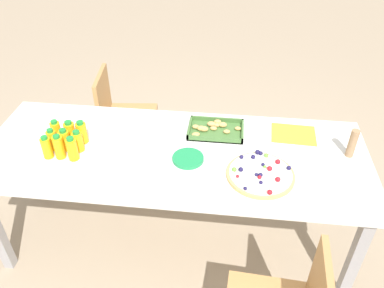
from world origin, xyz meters
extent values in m
plane|color=tan|center=(0.00, 0.00, 0.00)|extent=(12.00, 12.00, 0.00)
cube|color=silver|center=(0.00, 0.00, 0.73)|extent=(2.21, 0.84, 0.04)
cube|color=#99999E|center=(1.02, -0.34, 0.36)|extent=(0.06, 0.06, 0.71)
cube|color=#99999E|center=(-1.02, 0.34, 0.36)|extent=(0.06, 0.06, 0.71)
cube|color=#99999E|center=(1.02, 0.34, 0.36)|extent=(0.06, 0.06, 0.71)
cube|color=#B7844C|center=(-0.47, 0.75, 0.45)|extent=(0.44, 0.44, 0.04)
cube|color=#B7844C|center=(-0.65, 0.73, 0.64)|extent=(0.07, 0.38, 0.38)
cylinder|color=silver|center=(-0.33, 0.92, 0.21)|extent=(0.02, 0.02, 0.41)
cylinder|color=silver|center=(-0.29, 0.60, 0.21)|extent=(0.02, 0.02, 0.41)
cylinder|color=silver|center=(-0.65, 0.89, 0.21)|extent=(0.02, 0.02, 0.41)
cylinder|color=silver|center=(-0.61, 0.57, 0.21)|extent=(0.02, 0.02, 0.41)
cylinder|color=#FAAE14|center=(-0.68, -0.13, 0.82)|extent=(0.05, 0.05, 0.12)
cylinder|color=#1E8C33|center=(-0.68, -0.13, 0.88)|extent=(0.04, 0.04, 0.02)
cylinder|color=#FAAC14|center=(-0.61, -0.13, 0.82)|extent=(0.06, 0.06, 0.13)
cylinder|color=#1E8C33|center=(-0.61, -0.13, 0.89)|extent=(0.04, 0.04, 0.02)
cylinder|color=#FAAD14|center=(-0.54, -0.13, 0.82)|extent=(0.06, 0.06, 0.13)
cylinder|color=#1E8C33|center=(-0.54, -0.13, 0.89)|extent=(0.04, 0.04, 0.02)
cylinder|color=#F9AB14|center=(-0.68, -0.06, 0.81)|extent=(0.05, 0.05, 0.12)
cylinder|color=#1E8C33|center=(-0.68, -0.06, 0.88)|extent=(0.03, 0.03, 0.02)
cylinder|color=#FAAE14|center=(-0.61, -0.05, 0.81)|extent=(0.06, 0.06, 0.12)
cylinder|color=#1E8C33|center=(-0.61, -0.05, 0.88)|extent=(0.04, 0.04, 0.02)
cylinder|color=#FAAE14|center=(-0.53, -0.05, 0.81)|extent=(0.06, 0.06, 0.12)
cylinder|color=#1E8C33|center=(-0.53, -0.05, 0.88)|extent=(0.04, 0.04, 0.02)
cylinder|color=#F9AD14|center=(-0.69, 0.02, 0.82)|extent=(0.06, 0.06, 0.12)
cylinder|color=#1E8C33|center=(-0.69, 0.02, 0.88)|extent=(0.04, 0.04, 0.02)
cylinder|color=#FAAD14|center=(-0.61, 0.03, 0.81)|extent=(0.06, 0.06, 0.12)
cylinder|color=#1E8C33|center=(-0.61, 0.03, 0.88)|extent=(0.04, 0.04, 0.02)
cylinder|color=#F9AD14|center=(-0.54, 0.03, 0.82)|extent=(0.06, 0.06, 0.12)
cylinder|color=#1E8C33|center=(-0.54, 0.03, 0.89)|extent=(0.04, 0.04, 0.02)
cylinder|color=tan|center=(0.49, -0.16, 0.76)|extent=(0.36, 0.36, 0.02)
cylinder|color=white|center=(0.49, -0.16, 0.78)|extent=(0.33, 0.33, 0.01)
sphere|color=#1E1947|center=(0.47, 0.00, 0.79)|extent=(0.03, 0.03, 0.03)
sphere|color=red|center=(0.57, -0.21, 0.79)|extent=(0.03, 0.03, 0.03)
sphere|color=#66B238|center=(0.51, -0.12, 0.78)|extent=(0.02, 0.02, 0.02)
sphere|color=#1E1947|center=(0.48, -0.24, 0.78)|extent=(0.02, 0.02, 0.02)
sphere|color=red|center=(0.58, -0.07, 0.79)|extent=(0.03, 0.03, 0.03)
sphere|color=#1E1947|center=(0.48, -0.19, 0.79)|extent=(0.02, 0.02, 0.02)
sphere|color=#1E1947|center=(0.49, -0.01, 0.79)|extent=(0.02, 0.02, 0.02)
sphere|color=red|center=(0.37, -0.21, 0.78)|extent=(0.02, 0.02, 0.02)
sphere|color=#1E1947|center=(0.41, -0.30, 0.78)|extent=(0.02, 0.02, 0.02)
sphere|color=#1E1947|center=(0.50, -0.10, 0.79)|extent=(0.02, 0.02, 0.02)
sphere|color=#66B238|center=(0.35, -0.16, 0.79)|extent=(0.02, 0.02, 0.02)
sphere|color=#1E1947|center=(0.45, -0.04, 0.79)|extent=(0.02, 0.02, 0.02)
sphere|color=#1E1947|center=(0.63, -0.11, 0.79)|extent=(0.02, 0.02, 0.02)
sphere|color=#66B238|center=(0.52, -0.02, 0.79)|extent=(0.02, 0.02, 0.02)
sphere|color=red|center=(0.53, -0.31, 0.79)|extent=(0.03, 0.03, 0.03)
sphere|color=red|center=(0.53, -0.13, 0.79)|extent=(0.03, 0.03, 0.03)
sphere|color=#1E1947|center=(0.38, -0.05, 0.79)|extent=(0.02, 0.02, 0.02)
sphere|color=#1E1947|center=(0.38, -0.16, 0.79)|extent=(0.03, 0.03, 0.03)
sphere|color=#1E1947|center=(0.46, -0.19, 0.78)|extent=(0.02, 0.02, 0.02)
sphere|color=red|center=(0.48, -0.20, 0.79)|extent=(0.02, 0.02, 0.02)
cube|color=#477238|center=(0.23, 0.22, 0.76)|extent=(0.33, 0.22, 0.01)
cube|color=#477238|center=(0.23, 0.11, 0.77)|extent=(0.33, 0.01, 0.03)
cube|color=#477238|center=(0.23, 0.32, 0.77)|extent=(0.33, 0.01, 0.03)
cube|color=#477238|center=(0.07, 0.22, 0.77)|extent=(0.01, 0.22, 0.03)
cube|color=#477238|center=(0.39, 0.22, 0.77)|extent=(0.01, 0.22, 0.03)
ellipsoid|color=tan|center=(0.14, 0.21, 0.78)|extent=(0.05, 0.04, 0.03)
ellipsoid|color=tan|center=(0.23, 0.26, 0.77)|extent=(0.04, 0.03, 0.02)
ellipsoid|color=tan|center=(0.10, 0.23, 0.77)|extent=(0.04, 0.03, 0.02)
ellipsoid|color=tan|center=(0.12, 0.15, 0.77)|extent=(0.04, 0.03, 0.02)
ellipsoid|color=tan|center=(0.11, 0.14, 0.78)|extent=(0.05, 0.03, 0.03)
ellipsoid|color=tan|center=(0.20, 0.26, 0.78)|extent=(0.05, 0.04, 0.03)
ellipsoid|color=tan|center=(0.36, 0.24, 0.77)|extent=(0.04, 0.03, 0.02)
ellipsoid|color=tan|center=(0.26, 0.26, 0.78)|extent=(0.05, 0.04, 0.03)
ellipsoid|color=tan|center=(0.29, 0.20, 0.77)|extent=(0.04, 0.03, 0.02)
ellipsoid|color=tan|center=(0.23, 0.30, 0.78)|extent=(0.05, 0.03, 0.03)
ellipsoid|color=tan|center=(0.21, 0.22, 0.77)|extent=(0.04, 0.03, 0.02)
ellipsoid|color=tan|center=(0.16, 0.20, 0.78)|extent=(0.05, 0.04, 0.03)
cylinder|color=#1E8C4C|center=(0.09, -0.07, 0.76)|extent=(0.17, 0.17, 0.00)
cylinder|color=#1E8C4C|center=(0.09, -0.07, 0.76)|extent=(0.17, 0.17, 0.00)
cylinder|color=#1E8C4C|center=(0.09, -0.07, 0.77)|extent=(0.17, 0.17, 0.00)
cylinder|color=#1E8C4C|center=(0.09, -0.07, 0.77)|extent=(0.17, 0.17, 0.00)
cube|color=white|center=(-0.26, 0.07, 0.76)|extent=(0.15, 0.15, 0.02)
cylinder|color=#9E7A56|center=(0.98, 0.07, 0.84)|extent=(0.04, 0.04, 0.17)
cube|color=yellow|center=(0.69, 0.24, 0.76)|extent=(0.27, 0.21, 0.01)
camera|label=1|loc=(0.31, -1.72, 2.12)|focal=36.40mm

